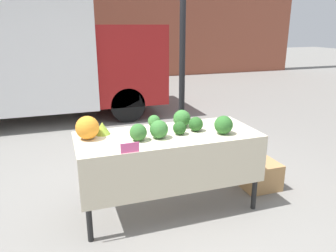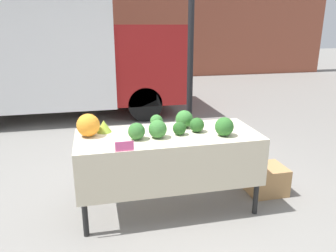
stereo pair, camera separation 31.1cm
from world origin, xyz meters
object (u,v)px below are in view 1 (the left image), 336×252
parked_truck (35,54)px  orange_cauliflower (87,128)px  price_sign (130,148)px  produce_crate (259,175)px

parked_truck → orange_cauliflower: parked_truck is taller
parked_truck → price_sign: 4.60m
parked_truck → orange_cauliflower: bearing=-82.1°
parked_truck → price_sign: bearing=-79.3°
parked_truck → price_sign: (0.85, -4.50, -0.42)m
orange_cauliflower → produce_crate: orange_cauliflower is taller
produce_crate → parked_truck: bearing=120.8°
parked_truck → price_sign: size_ratio=28.60×
parked_truck → produce_crate: 4.87m
orange_cauliflower → price_sign: bearing=-57.8°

